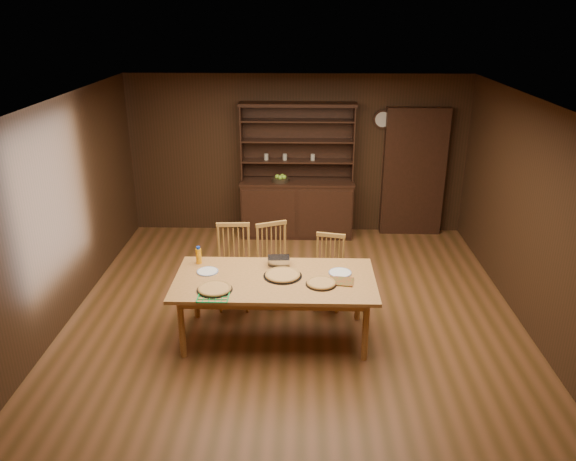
{
  "coord_description": "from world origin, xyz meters",
  "views": [
    {
      "loc": [
        0.09,
        -5.99,
        3.55
      ],
      "look_at": [
        -0.08,
        0.4,
        1.0
      ],
      "focal_mm": 35.0,
      "sensor_mm": 36.0,
      "label": 1
    }
  ],
  "objects_px": {
    "dining_table": "(275,284)",
    "chair_center": "(274,261)",
    "chair_right": "(329,269)",
    "china_hutch": "(297,201)",
    "juice_bottle": "(199,256)",
    "chair_left": "(234,263)"
  },
  "relations": [
    {
      "from": "china_hutch",
      "to": "dining_table",
      "type": "xyz_separation_m",
      "value": [
        -0.21,
        -3.16,
        0.09
      ]
    },
    {
      "from": "chair_left",
      "to": "chair_right",
      "type": "bearing_deg",
      "value": -2.53
    },
    {
      "from": "chair_center",
      "to": "china_hutch",
      "type": "bearing_deg",
      "value": 60.43
    },
    {
      "from": "chair_right",
      "to": "juice_bottle",
      "type": "relative_size",
      "value": 4.42
    },
    {
      "from": "dining_table",
      "to": "juice_bottle",
      "type": "relative_size",
      "value": 10.48
    },
    {
      "from": "china_hutch",
      "to": "chair_right",
      "type": "bearing_deg",
      "value": -79.71
    },
    {
      "from": "dining_table",
      "to": "chair_center",
      "type": "relative_size",
      "value": 2.13
    },
    {
      "from": "chair_center",
      "to": "juice_bottle",
      "type": "bearing_deg",
      "value": -172.07
    },
    {
      "from": "dining_table",
      "to": "chair_right",
      "type": "distance_m",
      "value": 1.04
    },
    {
      "from": "dining_table",
      "to": "chair_center",
      "type": "bearing_deg",
      "value": 93.45
    },
    {
      "from": "china_hutch",
      "to": "chair_right",
      "type": "relative_size",
      "value": 2.31
    },
    {
      "from": "china_hutch",
      "to": "chair_right",
      "type": "height_order",
      "value": "china_hutch"
    },
    {
      "from": "chair_left",
      "to": "chair_center",
      "type": "bearing_deg",
      "value": 8.64
    },
    {
      "from": "chair_left",
      "to": "juice_bottle",
      "type": "distance_m",
      "value": 0.61
    },
    {
      "from": "juice_bottle",
      "to": "chair_right",
      "type": "bearing_deg",
      "value": 15.24
    },
    {
      "from": "dining_table",
      "to": "china_hutch",
      "type": "bearing_deg",
      "value": 86.22
    },
    {
      "from": "chair_left",
      "to": "chair_center",
      "type": "distance_m",
      "value": 0.51
    },
    {
      "from": "chair_center",
      "to": "chair_right",
      "type": "bearing_deg",
      "value": -30.51
    },
    {
      "from": "chair_left",
      "to": "chair_right",
      "type": "height_order",
      "value": "chair_left"
    },
    {
      "from": "china_hutch",
      "to": "chair_right",
      "type": "xyz_separation_m",
      "value": [
        0.43,
        -2.37,
        -0.1
      ]
    },
    {
      "from": "dining_table",
      "to": "juice_bottle",
      "type": "bearing_deg",
      "value": 157.64
    },
    {
      "from": "dining_table",
      "to": "chair_right",
      "type": "relative_size",
      "value": 2.37
    }
  ]
}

